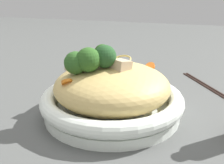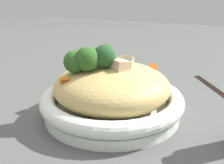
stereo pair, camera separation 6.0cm
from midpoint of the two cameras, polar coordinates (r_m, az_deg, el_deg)
name	(u,v)px [view 2 (the right image)]	position (r m, az deg, el deg)	size (l,w,h in m)	color
ground_plane	(112,115)	(0.63, 2.74, -6.72)	(3.00, 3.00, 0.00)	#505250
serving_bowl	(112,103)	(0.61, 2.78, -4.36)	(0.31, 0.31, 0.05)	white
noodle_heap	(112,86)	(0.60, 2.83, -0.86)	(0.25, 0.25, 0.10)	tan
broccoli_florets	(92,59)	(0.58, -1.16, 4.75)	(0.17, 0.11, 0.07)	#98B474
carrot_coins	(100,67)	(0.61, 0.39, 3.06)	(0.18, 0.17, 0.04)	orange
zucchini_slices	(103,62)	(0.62, 0.92, 4.15)	(0.06, 0.12, 0.03)	beige
chicken_chunks	(105,66)	(0.59, 1.48, 3.32)	(0.06, 0.16, 0.04)	#CFB18C
chopsticks_pair	(216,89)	(0.82, 22.40, -1.31)	(0.21, 0.14, 0.01)	black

